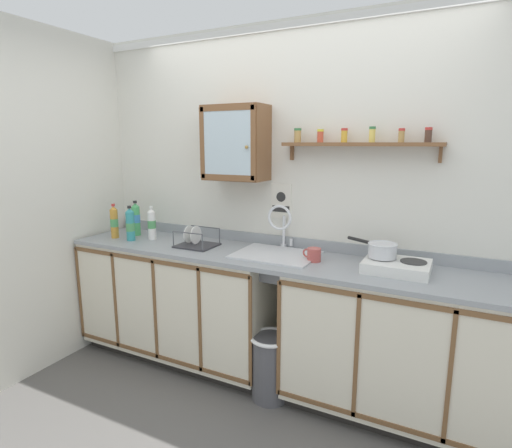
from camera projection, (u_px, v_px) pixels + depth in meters
floor at (254, 404)px, 2.73m from camera, size 6.32×6.32×0.00m
back_wall at (292, 202)px, 3.03m from camera, size 3.92×0.07×2.57m
side_wall_left at (30, 205)px, 2.97m from camera, size 0.05×3.41×2.57m
lower_cabinet_run at (180, 301)px, 3.29m from camera, size 1.63×0.59×0.92m
lower_cabinet_run_right at (407, 350)px, 2.52m from camera, size 1.50×0.59×0.92m
countertop at (275, 258)px, 2.83m from camera, size 3.28×0.61×0.03m
backsplash at (290, 242)px, 3.06m from camera, size 3.28×0.02×0.08m
sink at (276, 258)px, 2.87m from camera, size 0.56×0.48×0.47m
hot_plate_stove at (397, 266)px, 2.48m from camera, size 0.39×0.31×0.07m
saucepan at (382, 250)px, 2.53m from camera, size 0.34×0.23×0.09m
bottle_detergent_teal_0 at (130, 225)px, 3.25m from camera, size 0.07×0.07×0.28m
bottle_opaque_white_1 at (152, 224)px, 3.29m from camera, size 0.06×0.06×0.27m
bottle_juice_amber_2 at (114, 222)px, 3.35m from camera, size 0.06×0.06×0.28m
bottle_soda_green_3 at (136, 219)px, 3.44m from camera, size 0.07×0.07×0.30m
dish_rack at (196, 242)px, 3.09m from camera, size 0.28×0.25×0.16m
mug at (314, 255)px, 2.70m from camera, size 0.13×0.09×0.09m
wall_cabinet at (236, 143)px, 2.99m from camera, size 0.47×0.28×0.54m
spice_shelf at (358, 143)px, 2.65m from camera, size 1.04×0.14×0.22m
warning_sign at (281, 201)px, 3.04m from camera, size 0.16×0.01×0.26m
trash_bin at (270, 366)px, 2.76m from camera, size 0.28×0.28×0.46m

